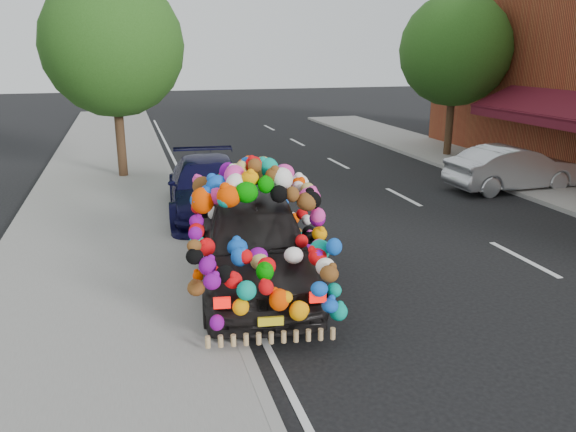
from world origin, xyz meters
name	(u,v)px	position (x,y,z in m)	size (l,w,h in m)	color
ground	(351,279)	(0.00, 0.00, 0.00)	(100.00, 100.00, 0.00)	black
sidewalk	(95,306)	(-4.30, 0.00, 0.06)	(4.00, 60.00, 0.12)	gray
kerb	(219,291)	(-2.35, 0.00, 0.07)	(0.15, 60.00, 0.13)	gray
lane_markings	(523,259)	(3.60, 0.00, 0.01)	(6.00, 50.00, 0.01)	silver
tree_near_sidewalk	(113,46)	(-3.80, 9.50, 4.02)	(4.20, 4.20, 6.13)	#332114
tree_far_b	(455,50)	(8.00, 10.00, 3.89)	(4.00, 4.00, 5.90)	#332114
plush_art_car	(255,222)	(-1.67, 0.22, 1.13)	(2.86, 5.04, 2.21)	black
navy_sedan	(208,188)	(-1.80, 4.76, 0.68)	(1.92, 4.72, 1.37)	black
silver_hatchback	(513,168)	(7.00, 4.88, 0.64)	(1.35, 3.87, 1.28)	#A7A8AE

